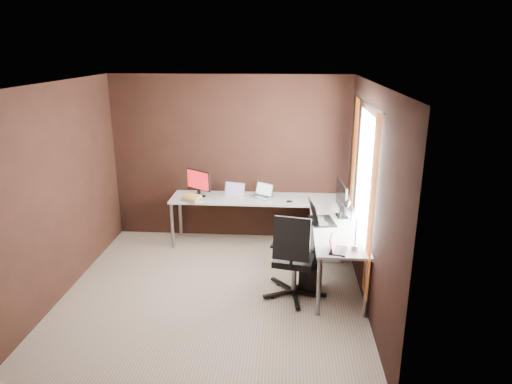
% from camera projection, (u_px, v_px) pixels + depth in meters
% --- Properties ---
extents(room, '(3.60, 3.60, 2.50)m').
position_uv_depth(room, '(241.00, 192.00, 5.25)').
color(room, '#B6A58D').
rests_on(room, ground).
extents(desk, '(2.65, 2.25, 0.73)m').
position_uv_depth(desk, '(285.00, 213.00, 6.32)').
color(desk, white).
rests_on(desk, ground).
extents(drawer_pedestal, '(0.42, 0.50, 0.60)m').
position_uv_depth(drawer_pedestal, '(325.00, 236.00, 6.50)').
color(drawer_pedestal, white).
rests_on(drawer_pedestal, ground).
extents(monitor_left, '(0.39, 0.28, 0.40)m').
position_uv_depth(monitor_left, '(198.00, 182.00, 6.78)').
color(monitor_left, black).
rests_on(monitor_left, desk).
extents(monitor_right, '(0.16, 0.57, 0.47)m').
position_uv_depth(monitor_right, '(342.00, 198.00, 5.95)').
color(monitor_right, black).
rests_on(monitor_right, desk).
extents(laptop_white, '(0.36, 0.30, 0.21)m').
position_uv_depth(laptop_white, '(233.00, 194.00, 6.79)').
color(laptop_white, white).
rests_on(laptop_white, desk).
extents(laptop_silver, '(0.37, 0.35, 0.21)m').
position_uv_depth(laptop_silver, '(262.00, 194.00, 6.80)').
color(laptop_silver, silver).
rests_on(laptop_silver, desk).
extents(laptop_black_big, '(0.36, 0.47, 0.28)m').
position_uv_depth(laptop_black_big, '(319.00, 218.00, 5.83)').
color(laptop_black_big, black).
rests_on(laptop_black_big, desk).
extents(laptop_black_small, '(0.23, 0.29, 0.17)m').
position_uv_depth(laptop_black_small, '(336.00, 248.00, 5.00)').
color(laptop_black_small, black).
rests_on(laptop_black_small, desk).
extents(book_stack, '(0.32, 0.29, 0.08)m').
position_uv_depth(book_stack, '(192.00, 198.00, 6.63)').
color(book_stack, tan).
rests_on(book_stack, desk).
extents(mouse_left, '(0.09, 0.06, 0.03)m').
position_uv_depth(mouse_left, '(200.00, 199.00, 6.66)').
color(mouse_left, black).
rests_on(mouse_left, desk).
extents(mouse_corner, '(0.11, 0.09, 0.04)m').
position_uv_depth(mouse_corner, '(289.00, 201.00, 6.56)').
color(mouse_corner, black).
rests_on(mouse_corner, desk).
extents(desk_lamp, '(0.18, 0.21, 0.54)m').
position_uv_depth(desk_lamp, '(350.00, 219.00, 4.99)').
color(desk_lamp, slate).
rests_on(desk_lamp, desk).
extents(office_chair, '(0.60, 0.61, 1.07)m').
position_uv_depth(office_chair, '(294.00, 272.00, 5.42)').
color(office_chair, black).
rests_on(office_chair, ground).
extents(wastebasket, '(0.32, 0.32, 0.33)m').
position_uv_depth(wastebasket, '(310.00, 277.00, 5.62)').
color(wastebasket, black).
rests_on(wastebasket, ground).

